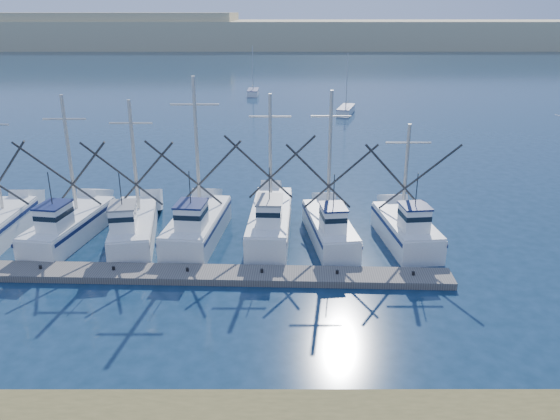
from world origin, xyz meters
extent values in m
plane|color=#0C2236|center=(0.00, 0.00, 0.00)|extent=(500.00, 500.00, 0.00)
cube|color=#65605A|center=(-7.39, 6.39, 0.19)|extent=(28.22, 2.97, 0.38)
cube|color=tan|center=(0.00, 210.00, 5.00)|extent=(360.00, 60.00, 10.00)
cube|color=white|center=(-15.49, 11.62, 0.73)|extent=(3.62, 8.26, 1.46)
cube|color=white|center=(-15.49, 9.58, 2.21)|extent=(1.67, 2.14, 1.50)
cylinder|color=#B7B2A8|center=(-15.49, 12.99, 5.12)|extent=(0.22, 0.22, 7.33)
cube|color=white|center=(-11.51, 11.68, 0.71)|extent=(3.66, 8.38, 1.42)
cube|color=white|center=(-11.51, 9.60, 2.17)|extent=(1.69, 2.17, 1.50)
cylinder|color=#B7B2A8|center=(-11.51, 13.06, 4.95)|extent=(0.22, 0.22, 7.05)
cube|color=white|center=(-7.54, 11.56, 0.77)|extent=(3.53, 8.11, 1.54)
cube|color=white|center=(-7.54, 9.55, 2.29)|extent=(1.75, 2.08, 1.50)
cylinder|color=#B7B2A8|center=(-7.54, 12.90, 5.71)|extent=(0.22, 0.22, 8.33)
cube|color=white|center=(-3.03, 12.24, 0.83)|extent=(2.84, 9.33, 1.66)
cube|color=white|center=(-3.03, 9.88, 2.41)|extent=(1.49, 2.32, 1.50)
cylinder|color=#B7B2A8|center=(-3.03, 13.82, 5.19)|extent=(0.22, 0.22, 7.07)
cube|color=white|center=(0.63, 11.37, 0.69)|extent=(3.04, 7.69, 1.38)
cube|color=white|center=(0.63, 9.46, 2.13)|extent=(1.48, 1.96, 1.50)
cylinder|color=#B7B2A8|center=(0.63, 12.65, 5.24)|extent=(0.22, 0.22, 7.71)
cube|color=white|center=(5.27, 10.99, 0.75)|extent=(3.17, 6.94, 1.50)
cube|color=white|center=(5.27, 9.27, 2.25)|extent=(1.60, 1.78, 1.50)
cylinder|color=#B7B2A8|center=(5.27, 12.14, 4.34)|extent=(0.22, 0.22, 5.69)
cube|color=white|center=(6.81, 56.20, 0.45)|extent=(3.24, 6.28, 0.90)
cylinder|color=#B7B2A8|center=(6.81, 56.50, 4.50)|extent=(0.12, 0.12, 7.20)
cube|color=white|center=(-6.96, 74.08, 0.45)|extent=(1.81, 5.11, 0.90)
cylinder|color=#B7B2A8|center=(-6.96, 74.38, 4.50)|extent=(0.12, 0.12, 7.20)
cube|color=white|center=(12.47, 9.08, 8.23)|extent=(0.46, 0.11, 0.12)
camera|label=1|loc=(-2.45, -19.90, 13.46)|focal=35.00mm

